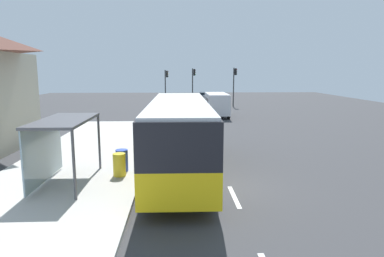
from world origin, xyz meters
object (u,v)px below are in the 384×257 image
at_px(sedan_near, 205,97).
at_px(bus_shelter, 57,134).
at_px(white_van, 217,103).
at_px(recycling_bin_yellow, 119,165).
at_px(sedan_far, 210,101).
at_px(recycling_bin_blue, 122,160).
at_px(traffic_light_far_side, 166,82).
at_px(traffic_light_near_side, 234,81).
at_px(traffic_light_median, 193,81).
at_px(bus, 179,132).

bearing_deg(sedan_near, bus_shelter, -103.84).
height_order(white_van, recycling_bin_yellow, white_van).
height_order(white_van, sedan_far, white_van).
xyz_separation_m(recycling_bin_yellow, recycling_bin_blue, (0.00, 0.70, 0.00)).
bearing_deg(sedan_near, traffic_light_far_side, -139.51).
bearing_deg(sedan_far, recycling_bin_blue, -103.33).
distance_m(sedan_near, recycling_bin_blue, 34.53).
bearing_deg(bus_shelter, traffic_light_far_side, 83.85).
xyz_separation_m(traffic_light_near_side, traffic_light_far_side, (-8.60, 0.80, -0.17)).
height_order(sedan_far, traffic_light_median, traffic_light_median).
distance_m(recycling_bin_yellow, traffic_light_near_side, 30.89).
bearing_deg(bus, sedan_far, 81.61).
relative_size(bus, recycling_bin_blue, 11.62).
distance_m(white_van, sedan_far, 8.24).
xyz_separation_m(sedan_near, traffic_light_far_side, (-5.39, -4.60, 2.30)).
distance_m(traffic_light_near_side, traffic_light_far_side, 8.64).
height_order(sedan_near, recycling_bin_blue, sedan_near).
xyz_separation_m(traffic_light_far_side, bus_shelter, (-3.32, -30.76, -1.00)).
relative_size(white_van, traffic_light_near_side, 1.06).
relative_size(recycling_bin_blue, traffic_light_median, 0.20).
bearing_deg(recycling_bin_yellow, traffic_light_median, 81.51).
height_order(bus, white_van, bus).
distance_m(sedan_near, traffic_light_median, 4.89).
bearing_deg(sedan_near, white_van, -90.38).
relative_size(bus, sedan_far, 2.46).
bearing_deg(traffic_light_near_side, bus, -104.30).
xyz_separation_m(sedan_far, traffic_light_near_side, (3.20, 1.07, 2.48)).
bearing_deg(sedan_far, bus_shelter, -106.79).
distance_m(sedan_far, bus_shelter, 30.20).
bearing_deg(traffic_light_median, bus_shelter, -102.18).
distance_m(white_van, sedan_near, 14.71).
relative_size(traffic_light_near_side, traffic_light_far_side, 1.06).
relative_size(sedan_far, traffic_light_far_side, 0.97).
distance_m(white_van, recycling_bin_blue, 20.27).
relative_size(sedan_near, traffic_light_near_side, 0.91).
relative_size(sedan_far, recycling_bin_blue, 4.73).
height_order(traffic_light_near_side, traffic_light_median, traffic_light_near_side).
bearing_deg(traffic_light_far_side, bus_shelter, -96.15).
xyz_separation_m(white_van, traffic_light_near_side, (3.30, 9.30, 1.92)).
bearing_deg(white_van, bus_shelter, -112.63).
bearing_deg(recycling_bin_yellow, bus, 20.19).
bearing_deg(sedan_near, sedan_far, -89.95).
bearing_deg(recycling_bin_blue, white_van, 71.58).
bearing_deg(traffic_light_median, sedan_far, -54.55).
height_order(bus, traffic_light_median, traffic_light_median).
bearing_deg(bus_shelter, recycling_bin_yellow, 18.64).
distance_m(traffic_light_median, bus_shelter, 32.31).
height_order(sedan_far, recycling_bin_blue, sedan_far).
bearing_deg(recycling_bin_yellow, bus_shelter, -161.36).
height_order(bus, recycling_bin_blue, bus).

